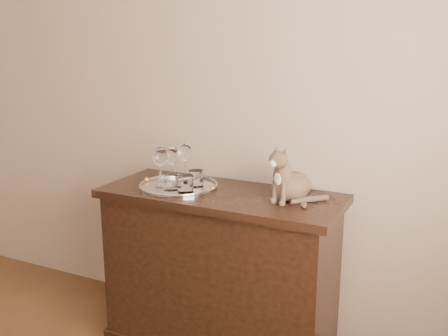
{
  "coord_description": "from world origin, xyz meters",
  "views": [
    {
      "loc": [
        1.65,
        -0.17,
        1.55
      ],
      "look_at": [
        0.61,
        1.95,
        0.97
      ],
      "focal_mm": 40.0,
      "sensor_mm": 36.0,
      "label": 1
    }
  ],
  "objects_px": {
    "tumbler_a": "(186,184)",
    "cat": "(292,172)",
    "tumbler_c": "(196,179)",
    "sideboard": "(221,272)",
    "tray": "(179,186)",
    "wine_glass_c": "(161,167)",
    "tumbler_b": "(170,182)",
    "wine_glass_d": "(171,166)",
    "wine_glass_b": "(185,162)"
  },
  "relations": [
    {
      "from": "tray",
      "to": "wine_glass_c",
      "type": "relative_size",
      "value": 1.98
    },
    {
      "from": "wine_glass_d",
      "to": "cat",
      "type": "distance_m",
      "value": 0.62
    },
    {
      "from": "wine_glass_c",
      "to": "tumbler_c",
      "type": "height_order",
      "value": "wine_glass_c"
    },
    {
      "from": "wine_glass_b",
      "to": "cat",
      "type": "xyz_separation_m",
      "value": [
        0.6,
        -0.05,
        0.02
      ]
    },
    {
      "from": "wine_glass_b",
      "to": "wine_glass_c",
      "type": "bearing_deg",
      "value": -109.62
    },
    {
      "from": "cat",
      "to": "tumbler_c",
      "type": "bearing_deg",
      "value": -157.84
    },
    {
      "from": "sideboard",
      "to": "wine_glass_b",
      "type": "distance_m",
      "value": 0.6
    },
    {
      "from": "wine_glass_b",
      "to": "wine_glass_d",
      "type": "xyz_separation_m",
      "value": [
        -0.02,
        -0.1,
        0.0
      ]
    },
    {
      "from": "tray",
      "to": "tumbler_b",
      "type": "distance_m",
      "value": 0.1
    },
    {
      "from": "tray",
      "to": "wine_glass_c",
      "type": "bearing_deg",
      "value": -147.0
    },
    {
      "from": "wine_glass_b",
      "to": "tumbler_b",
      "type": "distance_m",
      "value": 0.2
    },
    {
      "from": "wine_glass_c",
      "to": "tumbler_a",
      "type": "relative_size",
      "value": 2.35
    },
    {
      "from": "wine_glass_d",
      "to": "tumbler_b",
      "type": "bearing_deg",
      "value": -62.0
    },
    {
      "from": "tumbler_a",
      "to": "cat",
      "type": "height_order",
      "value": "cat"
    },
    {
      "from": "tray",
      "to": "tumbler_a",
      "type": "distance_m",
      "value": 0.13
    },
    {
      "from": "sideboard",
      "to": "tumbler_a",
      "type": "height_order",
      "value": "tumbler_a"
    },
    {
      "from": "tray",
      "to": "cat",
      "type": "xyz_separation_m",
      "value": [
        0.58,
        0.05,
        0.13
      ]
    },
    {
      "from": "wine_glass_b",
      "to": "tumbler_a",
      "type": "distance_m",
      "value": 0.23
    },
    {
      "from": "wine_glass_d",
      "to": "tumbler_c",
      "type": "bearing_deg",
      "value": 12.14
    },
    {
      "from": "wine_glass_b",
      "to": "tumbler_b",
      "type": "relative_size",
      "value": 2.51
    },
    {
      "from": "wine_glass_b",
      "to": "wine_glass_c",
      "type": "height_order",
      "value": "same"
    },
    {
      "from": "wine_glass_b",
      "to": "wine_glass_d",
      "type": "bearing_deg",
      "value": -99.83
    },
    {
      "from": "wine_glass_b",
      "to": "sideboard",
      "type": "bearing_deg",
      "value": -19.07
    },
    {
      "from": "tumbler_a",
      "to": "tray",
      "type": "bearing_deg",
      "value": 136.8
    },
    {
      "from": "sideboard",
      "to": "tumbler_a",
      "type": "relative_size",
      "value": 13.95
    },
    {
      "from": "wine_glass_b",
      "to": "tumbler_c",
      "type": "height_order",
      "value": "wine_glass_b"
    },
    {
      "from": "wine_glass_c",
      "to": "tumbler_b",
      "type": "distance_m",
      "value": 0.11
    },
    {
      "from": "tumbler_b",
      "to": "tumbler_c",
      "type": "bearing_deg",
      "value": 52.71
    },
    {
      "from": "sideboard",
      "to": "tumbler_b",
      "type": "relative_size",
      "value": 14.95
    },
    {
      "from": "sideboard",
      "to": "cat",
      "type": "distance_m",
      "value": 0.66
    },
    {
      "from": "tumbler_b",
      "to": "tumbler_c",
      "type": "distance_m",
      "value": 0.14
    },
    {
      "from": "tumbler_a",
      "to": "sideboard",
      "type": "bearing_deg",
      "value": 36.55
    },
    {
      "from": "tray",
      "to": "tumbler_c",
      "type": "distance_m",
      "value": 0.1
    },
    {
      "from": "wine_glass_b",
      "to": "wine_glass_c",
      "type": "xyz_separation_m",
      "value": [
        -0.05,
        -0.15,
        0.0
      ]
    },
    {
      "from": "wine_glass_c",
      "to": "cat",
      "type": "height_order",
      "value": "cat"
    },
    {
      "from": "wine_glass_b",
      "to": "tumbler_c",
      "type": "distance_m",
      "value": 0.15
    },
    {
      "from": "tumbler_c",
      "to": "cat",
      "type": "distance_m",
      "value": 0.5
    },
    {
      "from": "tray",
      "to": "tumbler_c",
      "type": "relative_size",
      "value": 4.73
    },
    {
      "from": "sideboard",
      "to": "wine_glass_d",
      "type": "distance_m",
      "value": 0.6
    },
    {
      "from": "tumbler_c",
      "to": "tumbler_b",
      "type": "bearing_deg",
      "value": -127.29
    },
    {
      "from": "wine_glass_c",
      "to": "tumbler_c",
      "type": "bearing_deg",
      "value": 24.26
    },
    {
      "from": "sideboard",
      "to": "wine_glass_d",
      "type": "bearing_deg",
      "value": -176.16
    },
    {
      "from": "tumbler_c",
      "to": "wine_glass_b",
      "type": "bearing_deg",
      "value": 144.43
    },
    {
      "from": "wine_glass_b",
      "to": "tumbler_a",
      "type": "bearing_deg",
      "value": -59.1
    },
    {
      "from": "wine_glass_c",
      "to": "tumbler_b",
      "type": "height_order",
      "value": "wine_glass_c"
    },
    {
      "from": "sideboard",
      "to": "wine_glass_c",
      "type": "relative_size",
      "value": 5.94
    },
    {
      "from": "wine_glass_b",
      "to": "tray",
      "type": "bearing_deg",
      "value": -78.51
    },
    {
      "from": "sideboard",
      "to": "tumbler_b",
      "type": "distance_m",
      "value": 0.53
    },
    {
      "from": "sideboard",
      "to": "wine_glass_b",
      "type": "relative_size",
      "value": 5.95
    },
    {
      "from": "wine_glass_d",
      "to": "tumbler_b",
      "type": "relative_size",
      "value": 2.52
    }
  ]
}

